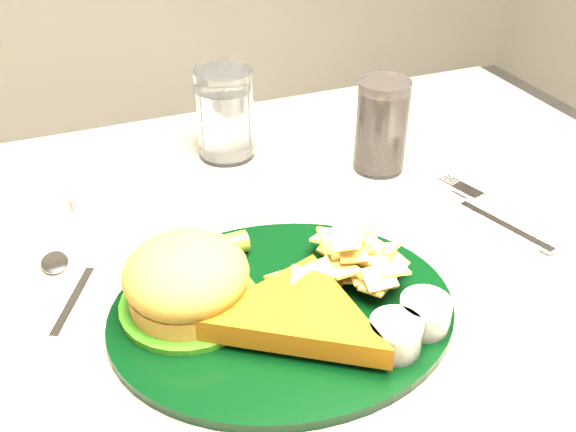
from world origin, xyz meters
name	(u,v)px	position (x,y,z in m)	size (l,w,h in m)	color
dinner_plate	(283,284)	(-0.01, -0.11, 0.79)	(0.35, 0.29, 0.08)	black
water_glass	(225,114)	(0.04, 0.24, 0.81)	(0.08, 0.08, 0.13)	silver
cola_glass	(382,126)	(0.23, 0.12, 0.82)	(0.07, 0.07, 0.13)	black
fork_napkin	(500,222)	(0.30, -0.06, 0.76)	(0.13, 0.17, 0.01)	silver
spoon	(73,299)	(-0.21, -0.01, 0.75)	(0.04, 0.15, 0.01)	silver
ramekin	(90,195)	(-0.16, 0.17, 0.77)	(0.05, 0.05, 0.03)	silver
wrapped_straw	(251,211)	(0.02, 0.08, 0.75)	(0.18, 0.06, 0.01)	silver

